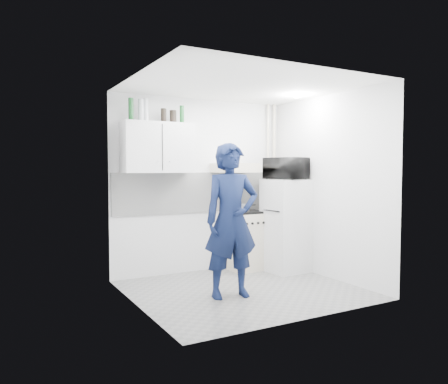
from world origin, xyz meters
TOP-DOWN VIEW (x-y plane):
  - floor at (0.00, 0.00)m, footprint 2.80×2.80m
  - ceiling at (0.00, 0.00)m, footprint 2.80×2.80m
  - wall_back at (0.00, 1.25)m, footprint 2.80×0.00m
  - wall_left at (-1.40, 0.00)m, footprint 0.00×2.60m
  - wall_right at (1.40, 0.00)m, footprint 0.00×2.60m
  - person at (-0.28, -0.17)m, footprint 0.74×0.54m
  - stove at (0.64, 1.00)m, footprint 0.55×0.55m
  - fridge at (1.10, 0.57)m, footprint 0.60×0.60m
  - stove_top at (0.64, 1.00)m, footprint 0.53×0.53m
  - saucepan at (0.64, 1.05)m, footprint 0.18×0.18m
  - microwave at (1.10, 0.57)m, footprint 0.68×0.55m
  - bottle_a at (-1.13, 1.07)m, footprint 0.07×0.07m
  - bottle_b at (-0.99, 1.07)m, footprint 0.08×0.08m
  - bottle_c at (-0.92, 1.07)m, footprint 0.08×0.08m
  - canister_a at (-0.66, 1.07)m, footprint 0.08×0.08m
  - canister_b at (-0.52, 1.07)m, footprint 0.10×0.10m
  - bottle_e at (-0.38, 1.07)m, footprint 0.06×0.06m
  - upper_cabinet at (-0.75, 1.07)m, footprint 1.00×0.35m
  - range_hood at (0.45, 1.00)m, footprint 0.60×0.50m
  - backsplash at (0.00, 1.24)m, footprint 2.74×0.03m
  - pipe_a at (1.30, 1.17)m, footprint 0.05×0.05m
  - pipe_b at (1.18, 1.17)m, footprint 0.04×0.04m
  - ceiling_spot_fixture at (1.00, 0.20)m, footprint 0.10×0.10m

SIDE VIEW (x-z plane):
  - floor at x=0.00m, z-range 0.00..0.00m
  - stove at x=0.64m, z-range 0.00..0.88m
  - fridge at x=1.10m, z-range 0.00..1.39m
  - stove_top at x=0.64m, z-range 0.88..0.91m
  - person at x=-0.28m, z-range 0.00..1.87m
  - saucepan at x=0.64m, z-range 0.91..1.01m
  - backsplash at x=0.00m, z-range 0.90..1.50m
  - wall_left at x=-1.40m, z-range 0.00..2.60m
  - wall_right at x=1.40m, z-range 0.00..2.60m
  - pipe_a at x=1.30m, z-range 0.00..2.60m
  - pipe_b at x=1.18m, z-range 0.00..2.60m
  - wall_back at x=0.00m, z-range -0.10..2.70m
  - microwave at x=1.10m, z-range 1.39..1.72m
  - range_hood at x=0.45m, z-range 1.50..1.64m
  - upper_cabinet at x=-0.75m, z-range 1.50..2.20m
  - canister_b at x=-0.52m, z-range 2.20..2.38m
  - canister_a at x=-0.66m, z-range 2.20..2.40m
  - bottle_e at x=-0.38m, z-range 2.20..2.46m
  - bottle_b at x=-0.99m, z-range 2.20..2.50m
  - bottle_a at x=-1.13m, z-range 2.20..2.51m
  - bottle_c at x=-0.92m, z-range 2.20..2.51m
  - ceiling_spot_fixture at x=1.00m, z-range 2.56..2.58m
  - ceiling at x=0.00m, z-range 2.60..2.60m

